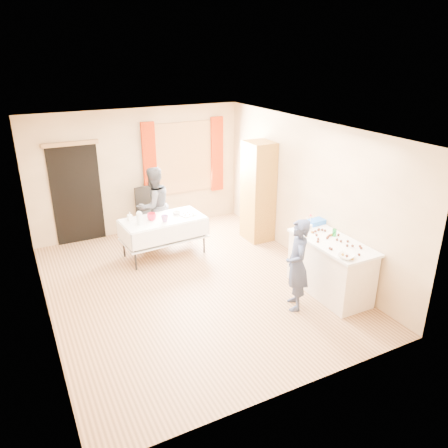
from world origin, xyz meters
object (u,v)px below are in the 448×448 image
girl (297,265)px  woman (154,206)px  cabinet (258,192)px  party_table (164,233)px  counter (330,267)px  chair (149,220)px

girl → woman: 3.46m
cabinet → girl: 2.68m
party_table → girl: (1.16, -2.63, 0.27)m
cabinet → party_table: size_ratio=1.27×
cabinet → party_table: 2.08m
counter → party_table: bearing=127.0°
cabinet → girl: size_ratio=1.41×
girl → woman: bearing=-136.6°
cabinet → counter: cabinet is taller
cabinet → counter: size_ratio=1.38×
woman → girl: bearing=90.4°
girl → woman: (-1.11, 3.28, 0.07)m
party_table → counter: bearing=-56.8°
counter → girl: 0.80m
counter → woman: size_ratio=0.93×
chair → woman: bearing=-97.9°
party_table → girl: size_ratio=1.11×
party_table → woman: (0.04, 0.64, 0.34)m
cabinet → girl: bearing=-108.5°
party_table → girl: girl is taller
party_table → girl: 2.89m
counter → woman: bearing=120.4°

